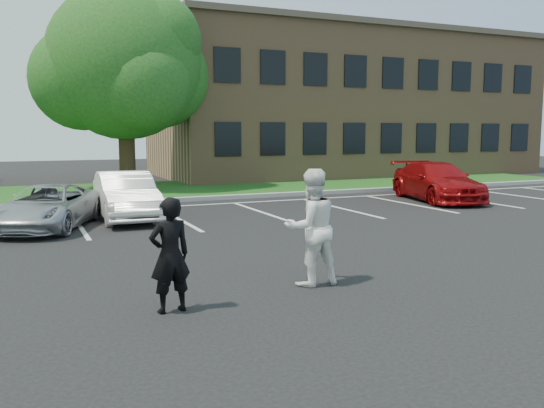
# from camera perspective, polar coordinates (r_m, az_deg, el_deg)

# --- Properties ---
(ground_plane) EXTENTS (90.00, 90.00, 0.00)m
(ground_plane) POSITION_cam_1_polar(r_m,az_deg,el_deg) (9.97, 2.34, -7.82)
(ground_plane) COLOR black
(ground_plane) RESTS_ON ground
(curb) EXTENTS (40.00, 0.30, 0.15)m
(curb) POSITION_cam_1_polar(r_m,az_deg,el_deg) (21.22, -12.08, 0.30)
(curb) COLOR gray
(curb) RESTS_ON ground
(grass_strip) EXTENTS (44.00, 8.00, 0.08)m
(grass_strip) POSITION_cam_1_polar(r_m,az_deg,el_deg) (25.13, -13.95, 1.23)
(grass_strip) COLOR #165114
(grass_strip) RESTS_ON ground
(stall_lines) EXTENTS (34.00, 5.36, 0.01)m
(stall_lines) POSITION_cam_1_polar(r_m,az_deg,el_deg) (18.65, -5.94, -0.74)
(stall_lines) COLOR silver
(stall_lines) RESTS_ON ground
(office_building) EXTENTS (22.40, 10.40, 8.30)m
(office_building) POSITION_cam_1_polar(r_m,az_deg,el_deg) (35.69, 7.07, 9.74)
(office_building) COLOR #977250
(office_building) RESTS_ON ground
(tree) EXTENTS (7.80, 7.20, 8.80)m
(tree) POSITION_cam_1_polar(r_m,az_deg,el_deg) (26.30, -14.27, 13.07)
(tree) COLOR black
(tree) RESTS_ON ground
(man_black_suit) EXTENTS (0.66, 0.48, 1.67)m
(man_black_suit) POSITION_cam_1_polar(r_m,az_deg,el_deg) (8.35, -10.09, -5.00)
(man_black_suit) COLOR black
(man_black_suit) RESTS_ON ground
(man_white_shirt) EXTENTS (0.98, 0.77, 1.97)m
(man_white_shirt) POSITION_cam_1_polar(r_m,az_deg,el_deg) (9.68, 3.91, -2.32)
(man_white_shirt) COLOR white
(man_white_shirt) RESTS_ON ground
(car_silver_minivan) EXTENTS (3.42, 4.60, 1.16)m
(car_silver_minivan) POSITION_cam_1_polar(r_m,az_deg,el_deg) (16.38, -21.38, -0.29)
(car_silver_minivan) COLOR #AFB1B7
(car_silver_minivan) RESTS_ON ground
(car_white_sedan) EXTENTS (1.57, 4.27, 1.40)m
(car_white_sedan) POSITION_cam_1_polar(r_m,az_deg,el_deg) (17.42, -14.28, 0.80)
(car_white_sedan) COLOR white
(car_white_sedan) RESTS_ON ground
(car_red_compact) EXTENTS (3.04, 5.22, 1.42)m
(car_red_compact) POSITION_cam_1_polar(r_m,az_deg,el_deg) (22.31, 16.02, 2.15)
(car_red_compact) COLOR #970A0C
(car_red_compact) RESTS_ON ground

